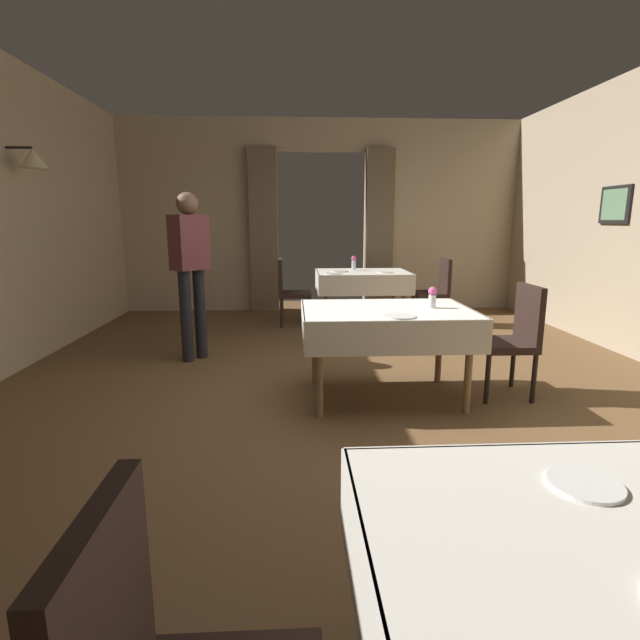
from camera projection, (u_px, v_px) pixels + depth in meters
ground at (350, 400)px, 3.93m from camera, size 10.08×10.08×0.00m
wall_back at (321, 216)px, 7.71m from camera, size 6.40×0.27×3.00m
dining_table_mid at (386, 320)px, 3.87m from camera, size 1.36×0.98×0.75m
dining_table_far at (362, 278)px, 6.71m from camera, size 1.28×0.94×0.75m
chair_mid_right at (513, 335)px, 3.96m from camera, size 0.44×0.44×0.93m
chair_far_left at (289, 289)px, 6.69m from camera, size 0.44×0.44×0.93m
chair_far_right at (436, 288)px, 6.70m from camera, size 0.44×0.44×0.93m
plate_near_a at (585, 484)px, 1.27m from camera, size 0.19×0.19×0.01m
flower_vase_mid at (432, 297)px, 3.86m from camera, size 0.07×0.07×0.17m
plate_mid_b at (400, 316)px, 3.52m from camera, size 0.24×0.24×0.01m
flower_vase_far at (354, 262)px, 6.84m from camera, size 0.07×0.07×0.20m
plate_far_b at (340, 271)px, 6.65m from camera, size 0.23×0.23×0.01m
plate_far_c at (385, 272)px, 6.53m from camera, size 0.21×0.21×0.01m
plate_far_d at (333, 274)px, 6.35m from camera, size 0.23×0.23×0.01m
person_waiter_by_doorway at (190, 262)px, 4.90m from camera, size 0.40×0.42×1.72m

